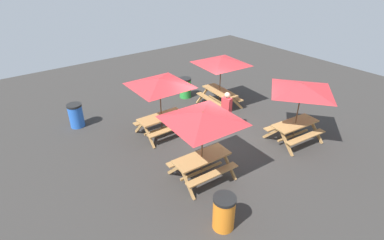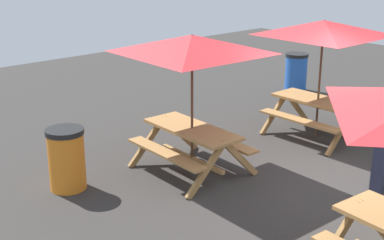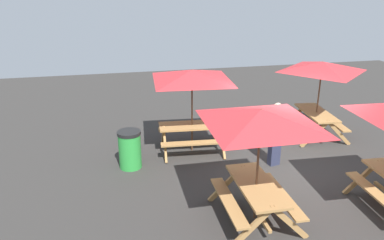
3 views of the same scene
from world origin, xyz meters
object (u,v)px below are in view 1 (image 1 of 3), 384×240
at_px(trash_bin_green, 185,88).
at_px(picnic_table_0, 203,122).
at_px(picnic_table_3, 301,92).
at_px(trash_bin_blue, 76,115).
at_px(person_standing, 226,111).
at_px(trash_bin_orange, 224,212).
at_px(picnic_table_1, 160,86).
at_px(picnic_table_2, 221,65).

bearing_deg(trash_bin_green, picnic_table_0, -121.21).
relative_size(picnic_table_3, trash_bin_blue, 2.38).
relative_size(trash_bin_green, person_standing, 0.59).
bearing_deg(trash_bin_orange, picnic_table_1, 76.00).
xyz_separation_m(picnic_table_2, trash_bin_blue, (-5.88, 2.07, -1.49)).
bearing_deg(picnic_table_0, picnic_table_3, -2.87).
distance_m(picnic_table_2, trash_bin_blue, 6.41).
bearing_deg(person_standing, picnic_table_3, -153.71).
xyz_separation_m(picnic_table_0, picnic_table_3, (4.06, -0.43, 0.00)).
bearing_deg(trash_bin_orange, trash_bin_green, 60.81).
height_order(trash_bin_blue, person_standing, person_standing).
bearing_deg(trash_bin_green, person_standing, -100.45).
bearing_deg(picnic_table_0, trash_bin_green, 61.93).
distance_m(picnic_table_1, trash_bin_green, 3.87).
distance_m(picnic_table_1, trash_bin_orange, 5.23).
height_order(picnic_table_0, picnic_table_2, same).
height_order(picnic_table_2, trash_bin_green, picnic_table_2).
bearing_deg(picnic_table_1, trash_bin_orange, -103.14).
height_order(picnic_table_0, picnic_table_1, same).
bearing_deg(trash_bin_orange, picnic_table_3, 16.68).
xyz_separation_m(picnic_table_0, trash_bin_blue, (-2.04, 5.56, -1.49)).
bearing_deg(person_standing, picnic_table_1, 46.26).
bearing_deg(trash_bin_green, trash_bin_blue, 176.49).
bearing_deg(picnic_table_2, picnic_table_0, 136.95).
bearing_deg(person_standing, trash_bin_blue, 38.22).
distance_m(trash_bin_green, person_standing, 3.70).
xyz_separation_m(picnic_table_3, person_standing, (-1.55, 2.05, -1.10)).
relative_size(picnic_table_3, person_standing, 1.40).
xyz_separation_m(picnic_table_2, trash_bin_orange, (-4.64, -5.37, -1.49)).
height_order(picnic_table_1, picnic_table_3, same).
height_order(picnic_table_0, trash_bin_orange, picnic_table_0).
height_order(picnic_table_0, trash_bin_green, picnic_table_0).
xyz_separation_m(picnic_table_1, person_standing, (2.10, -1.36, -1.10)).
height_order(trash_bin_blue, trash_bin_green, same).
relative_size(picnic_table_1, picnic_table_2, 1.00).
relative_size(picnic_table_0, picnic_table_2, 1.00).
bearing_deg(picnic_table_1, trash_bin_green, 40.10).
bearing_deg(picnic_table_2, person_standing, 149.17).
xyz_separation_m(trash_bin_green, person_standing, (-0.67, -3.62, 0.39)).
relative_size(trash_bin_orange, person_standing, 0.59).
xyz_separation_m(picnic_table_1, picnic_table_2, (3.43, 0.51, 0.00)).
distance_m(picnic_table_0, picnic_table_1, 3.01).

